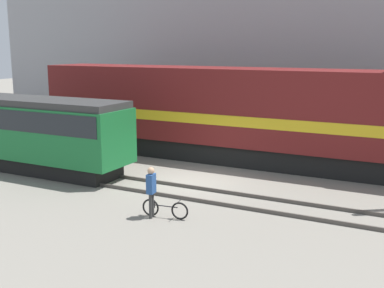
% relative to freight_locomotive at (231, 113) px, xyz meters
% --- Properties ---
extents(ground_plane, '(120.00, 120.00, 0.00)m').
position_rel_freight_locomotive_xyz_m(ground_plane, '(0.07, -4.40, -2.45)').
color(ground_plane, gray).
extents(track_near, '(60.00, 1.51, 0.14)m').
position_rel_freight_locomotive_xyz_m(track_near, '(0.07, -6.00, -2.38)').
color(track_near, '#47423D').
rests_on(track_near, ground).
extents(track_far, '(60.00, 1.51, 0.14)m').
position_rel_freight_locomotive_xyz_m(track_far, '(0.07, 0.00, -2.38)').
color(track_far, '#47423D').
rests_on(track_far, ground).
extents(building_backdrop, '(43.03, 6.00, 15.83)m').
position_rel_freight_locomotive_xyz_m(building_backdrop, '(0.07, 8.91, 5.46)').
color(building_backdrop, '#99999E').
rests_on(building_backdrop, ground).
extents(freight_locomotive, '(20.80, 3.04, 5.27)m').
position_rel_freight_locomotive_xyz_m(freight_locomotive, '(0.00, 0.00, 0.00)').
color(freight_locomotive, black).
rests_on(freight_locomotive, ground).
extents(streetcar, '(9.17, 2.54, 3.40)m').
position_rel_freight_locomotive_xyz_m(streetcar, '(-7.07, -6.00, -0.51)').
color(streetcar, black).
rests_on(streetcar, ground).
extents(bicycle, '(1.67, 0.44, 0.67)m').
position_rel_freight_locomotive_xyz_m(bicycle, '(1.26, -8.71, -2.14)').
color(bicycle, black).
rests_on(bicycle, ground).
extents(person, '(0.27, 0.39, 1.77)m').
position_rel_freight_locomotive_xyz_m(person, '(0.85, -8.91, -1.37)').
color(person, '#333333').
rests_on(person, ground).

